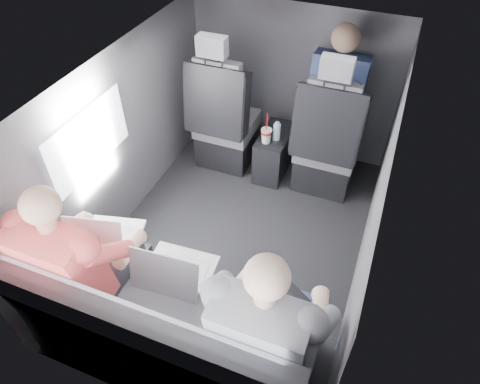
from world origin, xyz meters
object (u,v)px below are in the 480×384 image
at_px(laptop_silver, 175,270).
at_px(soda_cup, 266,135).
at_px(passenger_rear_left, 84,261).
at_px(front_seat_left, 225,125).
at_px(laptop_white, 106,234).
at_px(center_console, 274,153).
at_px(rear_bench, 165,339).
at_px(water_bottle, 277,132).
at_px(passenger_rear_right, 269,326).
at_px(passenger_front_right, 336,93).
at_px(front_seat_right, 327,149).
at_px(laptop_black, 274,295).

bearing_deg(laptop_silver, soda_cup, 90.53).
bearing_deg(passenger_rear_left, laptop_silver, 15.32).
bearing_deg(front_seat_left, laptop_white, -92.28).
bearing_deg(front_seat_left, center_console, 5.07).
xyz_separation_m(rear_bench, water_bottle, (0.03, 1.87, 0.17)).
distance_m(center_console, passenger_rear_right, 1.98).
bearing_deg(center_console, laptop_silver, -90.75).
relative_size(front_seat_left, passenger_front_right, 1.42).
relative_size(front_seat_right, laptop_black, 3.19).
relative_size(laptop_black, passenger_rear_left, 0.32).
xyz_separation_m(front_seat_left, rear_bench, (0.45, -1.90, -0.09)).
height_order(soda_cup, passenger_front_right, passenger_front_right).
distance_m(front_seat_left, soda_cup, 0.43).
bearing_deg(water_bottle, laptop_silver, -91.91).
relative_size(water_bottle, laptop_silver, 0.44).
bearing_deg(rear_bench, passenger_rear_left, 169.50).
relative_size(center_console, laptop_silver, 1.22).
distance_m(front_seat_left, rear_bench, 1.96).
xyz_separation_m(water_bottle, laptop_white, (-0.55, -1.56, 0.15)).
xyz_separation_m(center_console, rear_bench, (-0.00, -1.94, 0.11)).
bearing_deg(rear_bench, laptop_black, 28.26).
height_order(center_console, passenger_rear_left, passenger_rear_left).
height_order(front_seat_left, passenger_rear_right, passenger_rear_right).
xyz_separation_m(water_bottle, passenger_rear_right, (0.52, -1.77, 0.17)).
distance_m(laptop_white, passenger_rear_right, 1.09).
bearing_deg(front_seat_right, soda_cup, -168.76).
relative_size(soda_cup, laptop_black, 0.69).
relative_size(laptop_black, passenger_front_right, 0.44).
distance_m(laptop_white, laptop_silver, 0.50).
distance_m(front_seat_right, water_bottle, 0.43).
distance_m(laptop_silver, passenger_rear_left, 0.51).
bearing_deg(front_seat_right, center_console, 174.93).
bearing_deg(passenger_rear_left, center_console, 74.54).
relative_size(rear_bench, laptop_black, 4.04).
bearing_deg(laptop_silver, laptop_black, 5.50).
relative_size(center_console, passenger_rear_right, 0.38).
height_order(water_bottle, laptop_black, laptop_black).
distance_m(passenger_rear_left, passenger_rear_right, 1.07).
bearing_deg(passenger_front_right, laptop_silver, -102.85).
height_order(front_seat_left, laptop_silver, front_seat_left).
bearing_deg(passenger_front_right, laptop_black, -86.82).
distance_m(center_console, laptop_white, 1.77).
xyz_separation_m(soda_cup, passenger_rear_left, (-0.47, -1.71, 0.17)).
height_order(front_seat_right, soda_cup, front_seat_right).
relative_size(front_seat_left, center_console, 2.64).
xyz_separation_m(rear_bench, passenger_front_right, (0.42, 2.16, 0.45)).
height_order(front_seat_left, laptop_white, front_seat_left).
distance_m(front_seat_right, soda_cup, 0.50).
bearing_deg(passenger_front_right, water_bottle, -142.66).
relative_size(laptop_white, laptop_black, 0.97).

